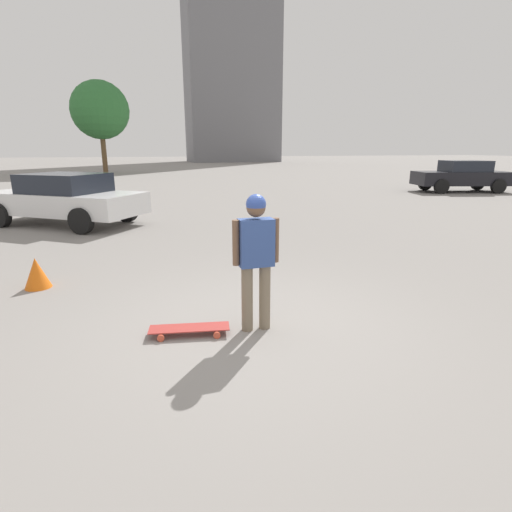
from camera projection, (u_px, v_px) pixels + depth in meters
ground_plane at (256, 329)px, 4.72m from camera, size 220.00×220.00×0.00m
person at (256, 251)px, 4.48m from camera, size 0.54×0.22×1.59m
skateboard at (189, 329)px, 4.56m from camera, size 0.94×0.41×0.09m
car_parked_near at (64, 198)px, 11.05m from camera, size 4.63×4.07×1.41m
car_parked_far at (462, 176)px, 19.59m from camera, size 4.74×2.79×1.51m
building_block_distant at (231, 20)px, 61.45m from camera, size 14.28×8.48×42.45m
tree_distant at (100, 110)px, 33.11m from camera, size 4.72×4.72×7.54m
traffic_cone at (37, 273)px, 6.06m from camera, size 0.39×0.39×0.47m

